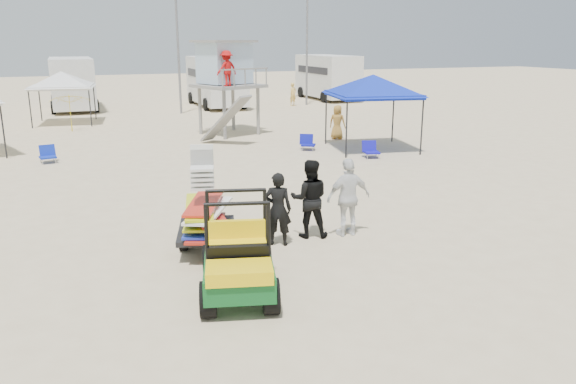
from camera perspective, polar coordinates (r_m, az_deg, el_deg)
name	(u,v)px	position (r m, az deg, el deg)	size (l,w,h in m)	color
ground	(328,318)	(9.25, 4.08, -12.69)	(140.00, 140.00, 0.00)	beige
utility_cart	(237,250)	(9.77, -5.19, -5.87)	(1.71, 2.53, 1.76)	#0C501E
surf_trailer	(206,213)	(11.91, -8.38, -2.13)	(1.58, 2.29, 1.98)	black
man_left	(278,209)	(12.05, -1.03, -1.75)	(0.59, 0.39, 1.62)	black
man_mid	(309,199)	(12.56, 2.19, -0.68)	(0.86, 0.67, 1.78)	black
man_right	(348,197)	(12.70, 6.16, -0.55)	(1.05, 0.44, 1.79)	white
lifeguard_tower	(226,66)	(26.68, -6.37, 12.56)	(3.41, 3.41, 4.23)	gray
canopy_blue	(373,78)	(23.00, 8.65, 11.36)	(3.71, 3.71, 3.41)	black
canopy_white_c	(61,74)	(32.39, -22.06, 11.04)	(3.40, 3.40, 3.15)	black
umbrella_b	(71,113)	(29.47, -21.17, 7.51)	(1.99, 2.03, 1.83)	yellow
beach_chair_a	(48,154)	(22.26, -23.24, 3.56)	(0.62, 0.67, 0.64)	#0F28AC
beach_chair_b	(371,150)	(21.56, 8.38, 4.29)	(0.66, 0.71, 0.64)	#120FAA
beach_chair_c	(307,142)	(22.90, 1.96, 5.07)	(0.72, 0.81, 0.64)	#0D1296
rv_mid_left	(72,81)	(38.92, -21.09, 10.45)	(2.65, 6.50, 3.25)	silver
rv_mid_right	(216,79)	(38.63, -7.36, 11.29)	(2.64, 7.00, 3.25)	silver
rv_far_right	(327,75)	(43.13, 4.02, 11.77)	(2.64, 6.60, 3.25)	silver
light_pole_left	(178,46)	(34.97, -11.12, 14.36)	(0.14, 0.14, 8.00)	slate
light_pole_right	(307,45)	(39.09, 1.94, 14.68)	(0.14, 0.14, 8.00)	slate
distant_beachgoers	(119,122)	(26.25, -16.76, 6.80)	(21.13, 13.85, 1.62)	#A5752F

